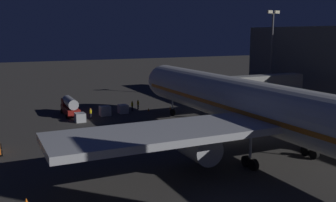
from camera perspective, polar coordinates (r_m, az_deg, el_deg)
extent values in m
plane|color=#383533|center=(52.93, 8.25, -5.42)|extent=(320.00, 320.00, 0.00)
cylinder|color=silver|center=(45.20, 14.21, -0.95)|extent=(5.67, 55.17, 5.67)
sphere|color=silver|center=(68.46, -0.60, 3.00)|extent=(5.56, 5.56, 5.56)
cube|color=orange|center=(45.28, 14.19, -1.48)|extent=(5.73, 52.96, 0.50)
cube|color=black|center=(66.82, 0.01, 3.68)|extent=(3.12, 1.40, 0.90)
cube|color=#B7BABF|center=(43.92, 15.81, -2.66)|extent=(49.51, 7.90, 0.70)
cylinder|color=#B7BABF|center=(51.60, 22.92, -3.52)|extent=(3.04, 5.23, 3.04)
cylinder|color=black|center=(53.31, 20.83, -2.97)|extent=(2.58, 0.15, 2.58)
cylinder|color=#B7BABF|center=(39.85, 4.33, -6.59)|extent=(3.04, 5.23, 3.04)
cylinder|color=black|center=(42.05, 2.56, -5.68)|extent=(2.58, 0.15, 2.58)
cylinder|color=#B7BABF|center=(65.83, 0.68, -0.22)|extent=(0.28, 0.28, 2.20)
cylinder|color=black|center=(66.16, 0.68, -1.67)|extent=(0.45, 1.20, 1.20)
cylinder|color=#B7BABF|center=(46.60, 20.40, -5.16)|extent=(0.28, 0.28, 2.20)
cylinder|color=black|center=(47.49, 19.71, -6.97)|extent=(0.45, 1.20, 1.20)
cylinder|color=black|center=(46.63, 20.84, -7.35)|extent=(0.45, 1.20, 1.20)
cylinder|color=#B7BABF|center=(41.15, 12.12, -6.72)|extent=(0.28, 0.28, 2.20)
cylinder|color=black|center=(42.16, 11.50, -8.72)|extent=(0.45, 1.20, 1.20)
cylinder|color=black|center=(41.18, 12.59, -9.21)|extent=(0.45, 1.20, 1.20)
cube|color=#9E9E99|center=(67.40, 13.04, 2.63)|extent=(18.14, 2.60, 2.50)
cube|color=#9E9E99|center=(62.21, 6.46, 2.23)|extent=(3.20, 3.40, 3.00)
cube|color=black|center=(61.49, 5.35, 2.16)|extent=(0.70, 3.20, 2.70)
cylinder|color=#B7BABF|center=(63.29, 7.17, -0.81)|extent=(0.56, 0.56, 4.39)
cylinder|color=black|center=(63.99, 7.59, -2.43)|extent=(0.25, 0.60, 0.60)
cylinder|color=black|center=(63.36, 6.67, -2.54)|extent=(0.25, 0.60, 0.60)
cylinder|color=#59595E|center=(83.49, 15.05, 6.25)|extent=(0.40, 0.40, 18.02)
cube|color=#F9EFC6|center=(84.04, 15.82, 12.56)|extent=(1.10, 0.50, 0.60)
cube|color=#F9EFC6|center=(82.87, 14.86, 12.64)|extent=(1.10, 0.50, 0.60)
cube|color=maroon|center=(68.45, -14.27, -1.33)|extent=(2.10, 6.79, 1.10)
cylinder|color=#B7BABF|center=(68.00, -14.29, -0.20)|extent=(1.70, 5.77, 1.70)
cube|color=maroon|center=(70.66, -14.71, -0.09)|extent=(1.89, 1.80, 1.10)
cylinder|color=black|center=(71.05, -13.75, -1.35)|extent=(0.24, 0.70, 0.70)
cylinder|color=black|center=(70.66, -15.51, -1.49)|extent=(0.24, 0.70, 0.70)
cylinder|color=black|center=(66.49, -12.91, -2.09)|extent=(0.24, 0.70, 0.70)
cylinder|color=black|center=(66.07, -14.79, -2.24)|extent=(0.24, 0.70, 0.70)
cylinder|color=black|center=(51.60, -23.57, -6.18)|extent=(0.24, 0.70, 0.70)
cylinder|color=black|center=(48.66, -23.44, -7.12)|extent=(0.24, 0.70, 0.70)
cube|color=#B7BABF|center=(68.59, -6.68, -1.20)|extent=(1.54, 1.79, 1.48)
cube|color=#B7BABF|center=(63.11, -12.90, -2.39)|extent=(1.55, 1.84, 1.43)
cube|color=#B7BABF|center=(66.99, -9.32, -1.45)|extent=(1.78, 1.62, 1.66)
cylinder|color=black|center=(71.67, -4.45, -0.89)|extent=(0.28, 0.28, 0.94)
cylinder|color=yellow|center=(71.53, -4.46, -0.29)|extent=(0.40, 0.40, 0.59)
sphere|color=tan|center=(71.46, -4.47, 0.03)|extent=(0.24, 0.24, 0.24)
sphere|color=yellow|center=(71.45, -4.47, 0.07)|extent=(0.23, 0.23, 0.23)
cylinder|color=black|center=(70.37, -5.32, -1.12)|extent=(0.28, 0.28, 0.93)
cylinder|color=yellow|center=(70.22, -5.33, -0.49)|extent=(0.40, 0.40, 0.64)
sphere|color=tan|center=(70.15, -5.34, -0.14)|extent=(0.24, 0.24, 0.24)
sphere|color=yellow|center=(70.14, -5.34, -0.10)|extent=(0.23, 0.23, 0.23)
cylinder|color=black|center=(64.94, -11.38, -2.21)|extent=(0.28, 0.28, 0.94)
cylinder|color=yellow|center=(64.78, -11.40, -1.55)|extent=(0.40, 0.40, 0.58)
sphere|color=tan|center=(64.71, -11.42, -1.19)|extent=(0.24, 0.24, 0.24)
sphere|color=orange|center=(64.70, -11.42, -1.15)|extent=(0.23, 0.23, 0.23)
cone|color=orange|center=(72.01, 0.33, -0.97)|extent=(0.36, 0.36, 0.55)
cone|color=orange|center=(70.26, -2.90, -1.26)|extent=(0.36, 0.36, 0.55)
cone|color=orange|center=(35.00, -20.26, -13.71)|extent=(0.36, 0.36, 0.55)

